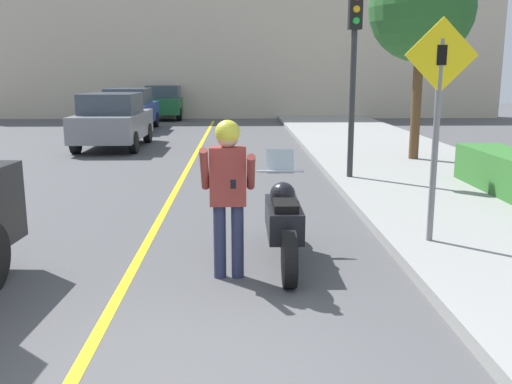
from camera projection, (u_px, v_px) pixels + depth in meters
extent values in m
cube|color=yellow|center=(168.00, 205.00, 10.01)|extent=(0.12, 36.00, 0.01)
cube|color=beige|center=(226.00, 39.00, 28.79)|extent=(28.00, 1.20, 7.90)
cylinder|color=black|center=(289.00, 259.00, 6.15)|extent=(0.14, 0.63, 0.63)
cylinder|color=black|center=(279.00, 219.00, 7.84)|extent=(0.14, 0.63, 0.63)
cube|color=black|center=(283.00, 218.00, 6.95)|extent=(0.40, 1.19, 0.36)
sphere|color=black|center=(283.00, 195.00, 7.05)|extent=(0.32, 0.32, 0.32)
cube|color=black|center=(285.00, 206.00, 6.64)|extent=(0.28, 0.48, 0.10)
cylinder|color=silver|center=(280.00, 171.00, 7.43)|extent=(0.62, 0.03, 0.03)
cube|color=silver|center=(280.00, 161.00, 7.48)|extent=(0.36, 0.12, 0.31)
cylinder|color=#282D4C|center=(220.00, 241.00, 6.42)|extent=(0.14, 0.14, 0.85)
cylinder|color=#282D4C|center=(238.00, 241.00, 6.42)|extent=(0.14, 0.14, 0.85)
cube|color=maroon|center=(228.00, 176.00, 6.27)|extent=(0.40, 0.22, 0.65)
cylinder|color=maroon|center=(205.00, 169.00, 6.14)|extent=(0.09, 0.39, 0.50)
cylinder|color=maroon|center=(251.00, 172.00, 6.14)|extent=(0.09, 0.45, 0.45)
sphere|color=tan|center=(228.00, 137.00, 6.18)|extent=(0.23, 0.23, 0.23)
sphere|color=gold|center=(228.00, 133.00, 6.17)|extent=(0.28, 0.28, 0.28)
cube|color=black|center=(233.00, 184.00, 6.00)|extent=(0.06, 0.05, 0.11)
cylinder|color=slate|center=(435.00, 143.00, 7.16)|extent=(0.08, 0.08, 2.54)
cube|color=yellow|center=(442.00, 55.00, 6.92)|extent=(0.91, 0.02, 0.91)
cube|color=black|center=(442.00, 55.00, 6.90)|extent=(0.12, 0.01, 0.24)
cylinder|color=#2D2D30|center=(353.00, 86.00, 11.58)|extent=(0.12, 0.12, 3.74)
cube|color=black|center=(355.00, 10.00, 11.26)|extent=(0.26, 0.22, 0.76)
sphere|color=gold|center=(357.00, 9.00, 11.14)|extent=(0.14, 0.14, 0.14)
sphere|color=green|center=(356.00, 21.00, 11.18)|extent=(0.14, 0.14, 0.14)
cylinder|color=brown|center=(416.00, 103.00, 14.21)|extent=(0.24, 0.24, 2.77)
sphere|color=#285B28|center=(422.00, 8.00, 13.74)|extent=(2.56, 2.56, 2.56)
cylinder|color=black|center=(98.00, 133.00, 18.93)|extent=(0.22, 0.64, 0.64)
cylinder|color=black|center=(148.00, 133.00, 18.98)|extent=(0.22, 0.64, 0.64)
cylinder|color=black|center=(76.00, 143.00, 16.38)|extent=(0.22, 0.64, 0.64)
cylinder|color=black|center=(133.00, 142.00, 16.43)|extent=(0.22, 0.64, 0.64)
cube|color=gray|center=(114.00, 125.00, 17.60)|extent=(1.80, 4.20, 0.76)
cube|color=#38424C|center=(111.00, 103.00, 17.30)|extent=(1.58, 2.18, 0.60)
cylinder|color=black|center=(117.00, 120.00, 24.38)|extent=(0.22, 0.64, 0.64)
cylinder|color=black|center=(156.00, 120.00, 24.43)|extent=(0.22, 0.64, 0.64)
cylinder|color=black|center=(103.00, 125.00, 21.83)|extent=(0.22, 0.64, 0.64)
cylinder|color=black|center=(146.00, 125.00, 21.88)|extent=(0.22, 0.64, 0.64)
cube|color=navy|center=(130.00, 113.00, 23.05)|extent=(1.80, 4.20, 0.76)
cube|color=#38424C|center=(129.00, 96.00, 22.75)|extent=(1.58, 2.18, 0.60)
cylinder|color=black|center=(153.00, 111.00, 30.10)|extent=(0.22, 0.64, 0.64)
cylinder|color=black|center=(184.00, 111.00, 30.15)|extent=(0.22, 0.64, 0.64)
cylinder|color=black|center=(145.00, 114.00, 27.56)|extent=(0.22, 0.64, 0.64)
cylinder|color=black|center=(179.00, 114.00, 27.60)|extent=(0.22, 0.64, 0.64)
cube|color=#1E6033|center=(165.00, 105.00, 28.77)|extent=(1.80, 4.20, 0.76)
cube|color=#38424C|center=(164.00, 91.00, 28.47)|extent=(1.58, 2.18, 0.60)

